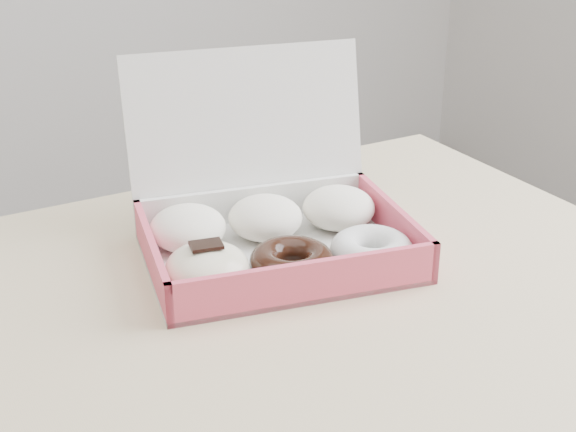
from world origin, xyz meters
TOP-DOWN VIEW (x-y plane):
  - table at (0.00, 0.00)m, footprint 1.20×0.80m
  - donut_box at (0.18, 0.14)m, footprint 0.34×0.31m

SIDE VIEW (x-z plane):
  - table at x=0.00m, z-range 0.30..1.05m
  - donut_box at x=0.18m, z-range 0.68..0.89m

